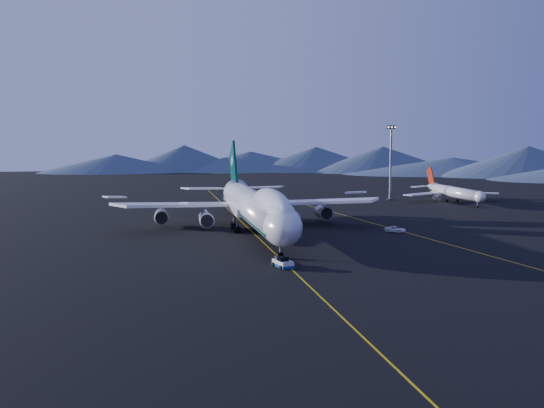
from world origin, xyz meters
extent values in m
plane|color=black|center=(0.00, 0.00, 0.00)|extent=(500.00, 500.00, 0.00)
cube|color=gold|center=(0.00, 0.00, 0.01)|extent=(0.25, 220.00, 0.01)
cube|color=gold|center=(30.00, 10.00, 0.01)|extent=(28.08, 198.09, 0.01)
cone|color=#46576C|center=(-40.81, 231.43, 6.00)|extent=(100.00, 100.00, 12.00)
cone|color=#46576C|center=(36.76, 232.11, 6.00)|extent=(100.00, 100.00, 12.00)
cone|color=#46576C|center=(110.33, 207.49, 6.00)|extent=(100.00, 100.00, 12.00)
cone|color=#46576C|center=(171.87, 160.27, 6.00)|extent=(100.00, 100.00, 12.00)
cylinder|color=silver|center=(0.00, 0.00, 5.60)|extent=(6.50, 56.00, 6.50)
ellipsoid|color=silver|center=(0.00, -28.00, 5.60)|extent=(6.50, 10.40, 6.50)
ellipsoid|color=silver|center=(0.00, -18.50, 8.10)|extent=(5.13, 25.16, 5.85)
cube|color=black|center=(0.00, -30.00, 6.80)|extent=(3.60, 1.61, 1.29)
cone|color=silver|center=(0.00, 33.00, 6.40)|extent=(6.50, 12.00, 6.50)
cube|color=#043B30|center=(0.00, 1.00, 4.70)|extent=(6.24, 60.00, 1.10)
cube|color=silver|center=(0.00, 5.50, 4.50)|extent=(7.50, 13.00, 1.60)
cube|color=silver|center=(-14.50, 11.50, 5.20)|extent=(30.62, 23.28, 2.83)
cube|color=silver|center=(14.50, 11.50, 5.20)|extent=(30.62, 23.28, 2.83)
cylinder|color=slate|center=(-9.50, 7.50, 2.40)|extent=(2.90, 5.50, 2.90)
cylinder|color=slate|center=(-19.00, 14.00, 2.40)|extent=(2.90, 5.50, 2.90)
cylinder|color=slate|center=(9.50, 7.50, 2.40)|extent=(2.90, 5.50, 2.90)
cylinder|color=slate|center=(19.00, 14.00, 2.40)|extent=(2.90, 5.50, 2.90)
cube|color=#043B30|center=(0.00, 32.00, 11.40)|extent=(0.55, 14.11, 15.94)
cube|color=silver|center=(-7.50, 34.50, 6.80)|extent=(12.39, 9.47, 0.98)
cube|color=silver|center=(7.50, 34.50, 6.80)|extent=(12.39, 9.47, 0.98)
cylinder|color=black|center=(0.00, -26.50, 0.55)|extent=(0.90, 1.10, 1.10)
cube|color=silver|center=(-1.00, -33.17, 0.66)|extent=(2.86, 4.24, 0.97)
cube|color=navy|center=(-1.00, -33.17, 0.31)|extent=(2.99, 4.43, 0.44)
cube|color=black|center=(-1.00, -33.17, 1.36)|extent=(1.72, 1.72, 0.79)
cylinder|color=silver|center=(70.95, 47.40, 3.17)|extent=(3.34, 28.14, 3.34)
ellipsoid|color=silver|center=(70.95, 33.33, 3.17)|extent=(3.34, 4.68, 3.34)
cone|color=silver|center=(70.95, 64.11, 3.52)|extent=(3.34, 6.16, 3.34)
cube|color=silver|center=(62.16, 51.80, 2.46)|extent=(14.77, 9.97, 0.31)
cube|color=silver|center=(79.74, 51.80, 2.46)|extent=(14.77, 9.97, 0.31)
cylinder|color=slate|center=(66.11, 49.60, 1.41)|extent=(1.67, 3.08, 1.67)
cylinder|color=slate|center=(75.79, 49.60, 1.41)|extent=(1.67, 3.08, 1.67)
cube|color=#A0220E|center=(70.95, 64.55, 6.86)|extent=(0.31, 6.00, 7.09)
imported|color=white|center=(30.00, -3.82, 0.63)|extent=(4.64, 4.66, 1.25)
cylinder|color=black|center=(54.13, 58.63, 0.18)|extent=(2.21, 2.21, 0.37)
cylinder|color=slate|center=(54.13, 58.63, 11.50)|extent=(0.64, 0.64, 22.99)
cube|color=black|center=(54.13, 58.63, 23.27)|extent=(2.94, 0.74, 1.10)
camera|label=1|loc=(-20.75, -124.11, 20.40)|focal=40.00mm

